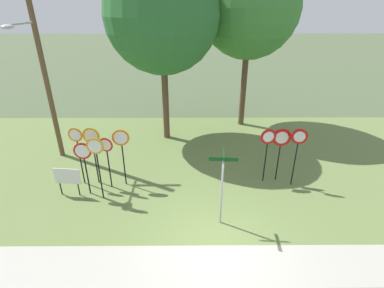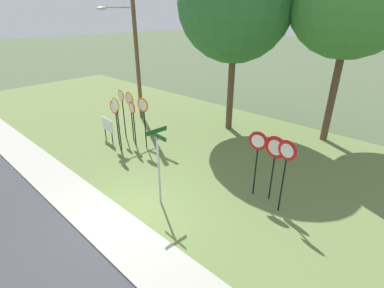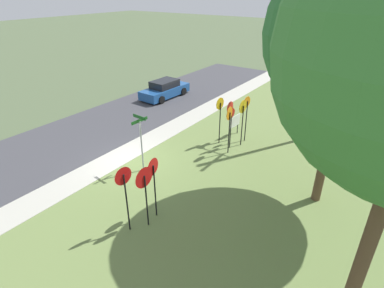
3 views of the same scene
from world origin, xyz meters
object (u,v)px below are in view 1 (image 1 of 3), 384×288
yield_sign_far_left (298,144)px  notice_board (67,178)px  oak_tree_right (250,8)px  stop_sign_far_right (122,146)px  oak_tree_left (162,16)px  street_name_post (222,183)px  stop_sign_far_left (77,145)px  stop_sign_center_tall (97,156)px  yield_sign_near_left (281,142)px  stop_sign_near_left (107,153)px  utility_pole (40,61)px  stop_sign_far_center (92,144)px  stop_sign_near_right (84,158)px  yield_sign_near_right (268,143)px

yield_sign_far_left → notice_board: bearing=-167.4°
oak_tree_right → notice_board: bearing=-136.5°
stop_sign_far_right → oak_tree_left: (1.44, 5.07, 4.75)m
street_name_post → stop_sign_far_left: bearing=160.1°
oak_tree_left → oak_tree_right: bearing=23.8°
oak_tree_left → yield_sign_far_left: bearing=-41.5°
stop_sign_center_tall → notice_board: 1.81m
oak_tree_right → yield_sign_near_left: bearing=-85.9°
stop_sign_near_left → utility_pole: 5.43m
stop_sign_far_center → oak_tree_right: (7.46, 7.04, 5.07)m
stop_sign_far_left → stop_sign_far_center: 0.62m
stop_sign_near_right → notice_board: bearing=-175.8°
yield_sign_far_left → oak_tree_right: (-1.07, 7.26, 5.01)m
stop_sign_far_center → stop_sign_far_right: bearing=-1.6°
stop_sign_near_right → oak_tree_right: 12.14m
yield_sign_near_right → stop_sign_near_left: bearing=175.4°
stop_sign_center_tall → yield_sign_near_right: bearing=15.0°
stop_sign_center_tall → yield_sign_near_left: size_ratio=1.08×
stop_sign_far_left → yield_sign_near_right: 7.96m
stop_sign_far_center → oak_tree_left: bearing=66.1°
stop_sign_near_left → stop_sign_center_tall: bearing=-90.4°
stop_sign_far_left → yield_sign_near_right: (7.96, 0.12, 0.00)m
stop_sign_far_left → stop_sign_center_tall: 1.55m
street_name_post → oak_tree_left: 9.38m
stop_sign_near_right → utility_pole: 5.25m
stop_sign_far_right → oak_tree_right: (6.22, 7.18, 5.10)m
stop_sign_near_left → stop_sign_center_tall: stop_sign_center_tall is taller
utility_pole → yield_sign_near_left: bearing=-12.4°
yield_sign_near_left → utility_pole: 11.28m
stop_sign_center_tall → street_name_post: size_ratio=0.95×
yield_sign_near_left → yield_sign_far_left: yield_sign_far_left is taller
stop_sign_far_center → street_name_post: size_ratio=0.93×
stop_sign_center_tall → yield_sign_far_left: size_ratio=1.01×
yield_sign_far_left → utility_pole: utility_pole is taller
yield_sign_far_left → notice_board: (-9.43, -0.68, -1.15)m
stop_sign_near_left → stop_sign_far_left: stop_sign_far_left is taller
stop_sign_center_tall → oak_tree_right: (6.96, 8.17, 5.05)m
stop_sign_center_tall → street_name_post: bearing=-12.8°
yield_sign_far_left → street_name_post: size_ratio=0.93×
notice_board → oak_tree_left: (3.59, 5.84, 5.82)m
yield_sign_far_left → yield_sign_near_left: bearing=154.1°
stop_sign_far_right → stop_sign_center_tall: stop_sign_center_tall is taller
notice_board → oak_tree_right: (8.36, 7.94, 6.16)m
yield_sign_far_left → stop_sign_near_left: bearing=-170.6°
stop_sign_far_center → stop_sign_center_tall: 1.24m
stop_sign_far_right → yield_sign_far_left: (7.28, -0.09, 0.09)m
stop_sign_center_tall → yield_sign_near_left: bearing=15.1°
stop_sign_center_tall → yield_sign_near_left: (7.45, 1.30, -0.07)m
yield_sign_far_left → utility_pole: bearing=174.8°
stop_sign_center_tall → street_name_post: 4.91m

